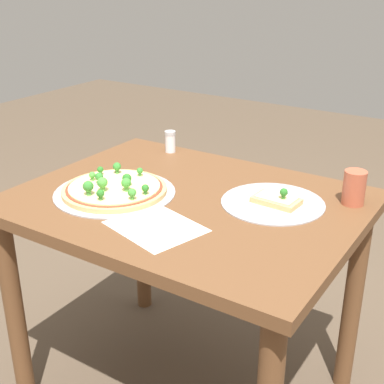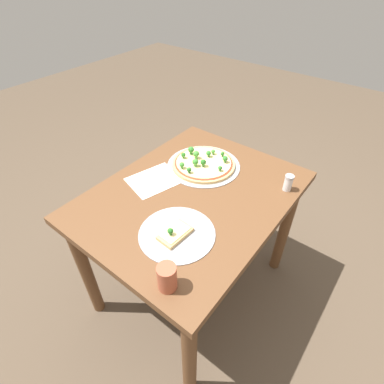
{
  "view_description": "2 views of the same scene",
  "coord_description": "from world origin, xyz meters",
  "px_view_note": "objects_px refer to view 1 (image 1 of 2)",
  "views": [
    {
      "loc": [
        -0.8,
        1.21,
        1.37
      ],
      "look_at": [
        -0.01,
        -0.01,
        0.75
      ],
      "focal_mm": 50.0,
      "sensor_mm": 36.0,
      "label": 1
    },
    {
      "loc": [
        -0.81,
        -0.63,
        1.61
      ],
      "look_at": [
        -0.01,
        -0.01,
        0.75
      ],
      "focal_mm": 28.0,
      "sensor_mm": 36.0,
      "label": 2
    }
  ],
  "objects_px": {
    "pizza_tray_slice": "(274,202)",
    "condiment_shaker": "(170,141)",
    "drinking_cup": "(354,188)",
    "dining_table": "(187,233)",
    "pizza_tray_whole": "(114,189)"
  },
  "relations": [
    {
      "from": "condiment_shaker",
      "to": "dining_table",
      "type": "bearing_deg",
      "value": 131.39
    },
    {
      "from": "pizza_tray_whole",
      "to": "drinking_cup",
      "type": "xyz_separation_m",
      "value": [
        -0.63,
        -0.32,
        0.04
      ]
    },
    {
      "from": "pizza_tray_slice",
      "to": "pizza_tray_whole",
      "type": "bearing_deg",
      "value": 23.66
    },
    {
      "from": "dining_table",
      "to": "condiment_shaker",
      "type": "bearing_deg",
      "value": -48.61
    },
    {
      "from": "dining_table",
      "to": "condiment_shaker",
      "type": "distance_m",
      "value": 0.46
    },
    {
      "from": "pizza_tray_slice",
      "to": "condiment_shaker",
      "type": "distance_m",
      "value": 0.57
    },
    {
      "from": "pizza_tray_whole",
      "to": "pizza_tray_slice",
      "type": "distance_m",
      "value": 0.48
    },
    {
      "from": "dining_table",
      "to": "pizza_tray_slice",
      "type": "distance_m",
      "value": 0.28
    },
    {
      "from": "drinking_cup",
      "to": "condiment_shaker",
      "type": "distance_m",
      "value": 0.72
    },
    {
      "from": "pizza_tray_slice",
      "to": "drinking_cup",
      "type": "xyz_separation_m",
      "value": [
        -0.19,
        -0.12,
        0.04
      ]
    },
    {
      "from": "pizza_tray_whole",
      "to": "pizza_tray_slice",
      "type": "relative_size",
      "value": 1.22
    },
    {
      "from": "pizza_tray_whole",
      "to": "drinking_cup",
      "type": "bearing_deg",
      "value": -153.26
    },
    {
      "from": "dining_table",
      "to": "condiment_shaker",
      "type": "height_order",
      "value": "condiment_shaker"
    },
    {
      "from": "dining_table",
      "to": "drinking_cup",
      "type": "xyz_separation_m",
      "value": [
        -0.42,
        -0.23,
        0.16
      ]
    },
    {
      "from": "dining_table",
      "to": "drinking_cup",
      "type": "bearing_deg",
      "value": -151.73
    }
  ]
}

